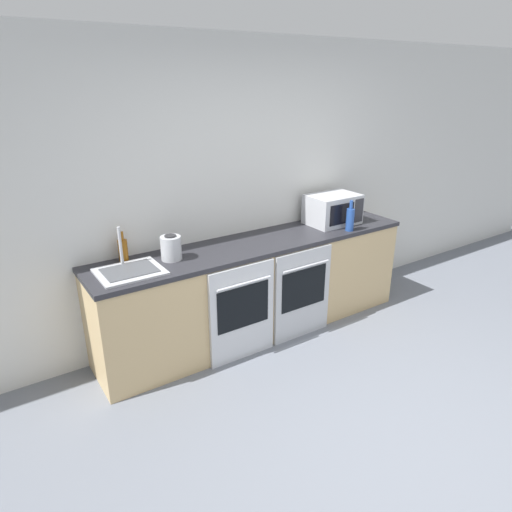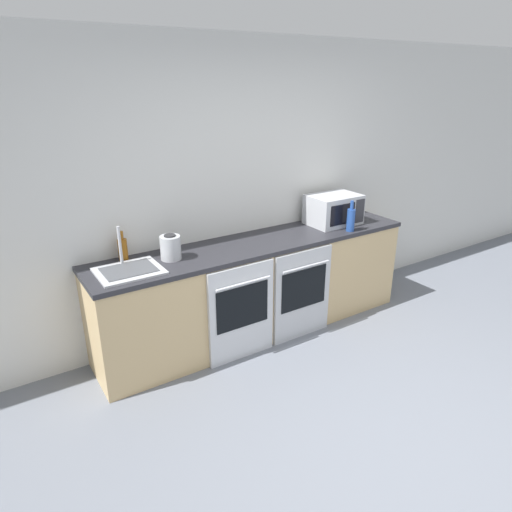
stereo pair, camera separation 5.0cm
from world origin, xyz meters
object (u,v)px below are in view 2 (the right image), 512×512
Objects in this scene: bottle_amber at (123,249)px; bottle_blue at (351,219)px; oven_right at (303,294)px; microwave at (333,209)px; kettle at (171,247)px; oven_left at (242,313)px; sink at (129,269)px.

bottle_blue reaches higher than bottle_amber.
oven_right is 0.95m from microwave.
microwave is 1.73m from kettle.
kettle is (0.33, -0.19, 0.00)m from bottle_amber.
oven_left is 1.70× the size of microwave.
bottle_amber is 0.37m from kettle.
bottle_blue is at bearing -8.36° from kettle.
oven_right is at bearing -10.62° from sink.
kettle reaches higher than oven_left.
sink reaches higher than bottle_amber.
kettle is 0.38m from sink.
oven_right is 1.79× the size of sink.
oven_right is 4.15× the size of kettle.
bottle_amber reaches higher than oven_right.
kettle is (-1.73, -0.01, -0.05)m from microwave.
bottle_blue is (0.61, 0.09, 0.58)m from oven_right.
oven_left is 0.64m from oven_right.
microwave reaches higher than oven_right.
sink is at bearing 174.81° from bottle_blue.
kettle is (-0.45, 0.34, 0.56)m from oven_left.
sink is (-1.46, 0.27, 0.48)m from oven_right.
bottle_amber is at bearing 150.18° from kettle.
oven_left is at bearing -34.01° from bottle_amber.
sink is (-0.37, -0.06, -0.08)m from kettle.
microwave reaches higher than bottle_amber.
oven_right is 1.27m from kettle.
bottle_amber is 2.08m from bottle_blue.
bottle_blue is 1.72m from kettle.
bottle_amber reaches higher than oven_left.
kettle is at bearing 162.89° from oven_right.
bottle_blue is at bearing 7.90° from oven_right.
sink is at bearing -99.97° from bottle_amber.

